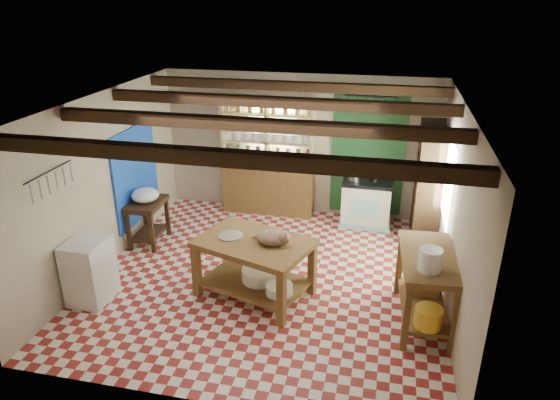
% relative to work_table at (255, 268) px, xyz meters
% --- Properties ---
extents(floor, '(5.00, 5.00, 0.02)m').
position_rel_work_table_xyz_m(floor, '(0.07, 0.47, -0.43)').
color(floor, maroon).
rests_on(floor, ground).
extents(ceiling, '(5.00, 5.00, 0.02)m').
position_rel_work_table_xyz_m(ceiling, '(0.07, 0.47, 2.18)').
color(ceiling, '#494A4E').
rests_on(ceiling, wall_back).
extents(wall_back, '(5.00, 0.04, 2.60)m').
position_rel_work_table_xyz_m(wall_back, '(0.07, 2.97, 0.88)').
color(wall_back, '#BDAF98').
rests_on(wall_back, floor).
extents(wall_front, '(5.00, 0.04, 2.60)m').
position_rel_work_table_xyz_m(wall_front, '(0.07, -2.03, 0.88)').
color(wall_front, '#BDAF98').
rests_on(wall_front, floor).
extents(wall_left, '(0.04, 5.00, 2.60)m').
position_rel_work_table_xyz_m(wall_left, '(-2.43, 0.47, 0.88)').
color(wall_left, '#BDAF98').
rests_on(wall_left, floor).
extents(wall_right, '(0.04, 5.00, 2.60)m').
position_rel_work_table_xyz_m(wall_right, '(2.57, 0.47, 0.88)').
color(wall_right, '#BDAF98').
rests_on(wall_right, floor).
extents(ceiling_beams, '(5.00, 3.80, 0.15)m').
position_rel_work_table_xyz_m(ceiling_beams, '(0.07, 0.47, 2.06)').
color(ceiling_beams, '#382213').
rests_on(ceiling_beams, ceiling).
extents(blue_wall_patch, '(0.04, 1.40, 1.60)m').
position_rel_work_table_xyz_m(blue_wall_patch, '(-2.40, 1.37, 0.68)').
color(blue_wall_patch, blue).
rests_on(blue_wall_patch, wall_left).
extents(green_wall_patch, '(1.30, 0.04, 2.30)m').
position_rel_work_table_xyz_m(green_wall_patch, '(1.32, 2.94, 0.83)').
color(green_wall_patch, '#1E4B24').
rests_on(green_wall_patch, wall_back).
extents(window_back, '(0.90, 0.02, 0.80)m').
position_rel_work_table_xyz_m(window_back, '(-0.43, 2.95, 1.28)').
color(window_back, white).
rests_on(window_back, wall_back).
extents(window_right, '(0.02, 1.30, 1.20)m').
position_rel_work_table_xyz_m(window_right, '(2.55, 1.47, 0.98)').
color(window_right, white).
rests_on(window_right, wall_right).
extents(utensil_rail, '(0.06, 0.90, 0.28)m').
position_rel_work_table_xyz_m(utensil_rail, '(-2.37, -0.73, 1.36)').
color(utensil_rail, black).
rests_on(utensil_rail, wall_left).
extents(pot_rack, '(0.86, 0.12, 0.36)m').
position_rel_work_table_xyz_m(pot_rack, '(1.32, 2.52, 1.76)').
color(pot_rack, black).
rests_on(pot_rack, ceiling).
extents(shelving_unit, '(1.70, 0.34, 2.20)m').
position_rel_work_table_xyz_m(shelving_unit, '(-0.48, 2.78, 0.68)').
color(shelving_unit, tan).
rests_on(shelving_unit, floor).
extents(tall_rack, '(0.40, 0.86, 2.00)m').
position_rel_work_table_xyz_m(tall_rack, '(2.35, 2.27, 0.58)').
color(tall_rack, '#382213').
rests_on(tall_rack, floor).
extents(work_table, '(1.71, 1.40, 0.84)m').
position_rel_work_table_xyz_m(work_table, '(0.00, 0.00, 0.00)').
color(work_table, brown).
rests_on(work_table, floor).
extents(stove, '(0.88, 0.60, 0.84)m').
position_rel_work_table_xyz_m(stove, '(1.37, 2.62, 0.00)').
color(stove, white).
rests_on(stove, floor).
extents(prep_table, '(0.54, 0.76, 0.75)m').
position_rel_work_table_xyz_m(prep_table, '(-2.13, 1.11, -0.04)').
color(prep_table, '#382213').
rests_on(prep_table, floor).
extents(white_cabinet, '(0.50, 0.60, 0.89)m').
position_rel_work_table_xyz_m(white_cabinet, '(-2.15, -0.58, 0.02)').
color(white_cabinet, white).
rests_on(white_cabinet, floor).
extents(right_counter, '(0.75, 1.37, 0.96)m').
position_rel_work_table_xyz_m(right_counter, '(2.25, -0.12, 0.06)').
color(right_counter, brown).
rests_on(right_counter, floor).
extents(cat, '(0.47, 0.38, 0.19)m').
position_rel_work_table_xyz_m(cat, '(0.25, -0.03, 0.52)').
color(cat, '#987558').
rests_on(cat, work_table).
extents(steel_tray, '(0.44, 0.44, 0.02)m').
position_rel_work_table_xyz_m(steel_tray, '(-0.35, 0.06, 0.43)').
color(steel_tray, '#A6A7AE').
rests_on(steel_tray, work_table).
extents(basin_large, '(0.63, 0.63, 0.17)m').
position_rel_work_table_xyz_m(basin_large, '(0.06, 0.03, -0.11)').
color(basin_large, white).
rests_on(basin_large, work_table).
extents(basin_small, '(0.46, 0.46, 0.13)m').
position_rel_work_table_xyz_m(basin_small, '(0.40, -0.23, -0.13)').
color(basin_small, white).
rests_on(basin_small, work_table).
extents(kettle_left, '(0.21, 0.21, 0.24)m').
position_rel_work_table_xyz_m(kettle_left, '(1.12, 2.62, 0.54)').
color(kettle_left, '#A6A7AE').
rests_on(kettle_left, stove).
extents(kettle_right, '(0.15, 0.15, 0.18)m').
position_rel_work_table_xyz_m(kettle_right, '(1.47, 2.61, 0.51)').
color(kettle_right, black).
rests_on(kettle_right, stove).
extents(enamel_bowl, '(0.46, 0.46, 0.22)m').
position_rel_work_table_xyz_m(enamel_bowl, '(-2.13, 1.11, 0.44)').
color(enamel_bowl, white).
rests_on(enamel_bowl, prep_table).
extents(white_bucket, '(0.28, 0.28, 0.27)m').
position_rel_work_table_xyz_m(white_bucket, '(2.22, -0.47, 0.67)').
color(white_bucket, white).
rests_on(white_bucket, right_counter).
extents(wicker_basket, '(0.44, 0.37, 0.30)m').
position_rel_work_table_xyz_m(wicker_basket, '(2.23, 0.18, -0.02)').
color(wicker_basket, '#A37541').
rests_on(wicker_basket, right_counter).
extents(yellow_tub, '(0.35, 0.35, 0.24)m').
position_rel_work_table_xyz_m(yellow_tub, '(2.28, -0.57, -0.05)').
color(yellow_tub, gold).
rests_on(yellow_tub, right_counter).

